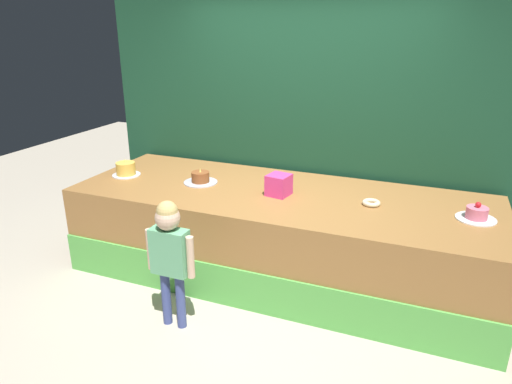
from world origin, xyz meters
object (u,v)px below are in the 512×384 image
child_figure (170,248)px  donut (371,203)px  pink_box (279,185)px  cake_left (126,169)px  cake_right (477,214)px  cake_center (200,178)px

child_figure → donut: 1.69m
pink_box → cake_left: bearing=-178.5°
child_figure → donut: bearing=39.8°
cake_left → cake_right: bearing=1.8°
pink_box → cake_right: (1.60, 0.06, -0.05)m
cake_left → pink_box: bearing=1.5°
cake_left → cake_center: size_ratio=0.87×
cake_left → cake_right: cake_left is taller
donut → cake_center: size_ratio=0.46×
cake_center → cake_right: cake_center is taller
child_figure → pink_box: (0.49, 1.02, 0.23)m
child_figure → cake_left: size_ratio=3.75×
child_figure → cake_right: (2.09, 1.08, 0.18)m
donut → cake_right: bearing=-0.1°
cake_left → cake_right: 3.19m
cake_right → pink_box: bearing=-177.9°
pink_box → cake_right: bearing=2.1°
cake_center → cake_right: bearing=0.6°
pink_box → cake_right: 1.60m
pink_box → donut: size_ratio=1.28×
donut → cake_left: 2.40m
pink_box → donut: pink_box is taller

